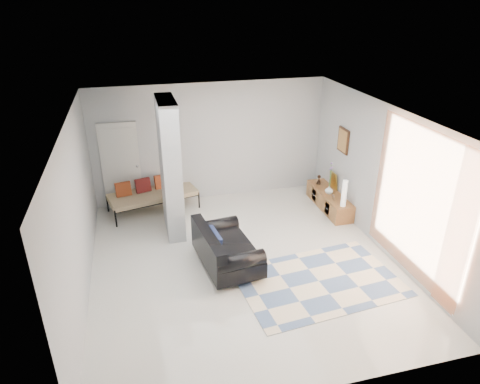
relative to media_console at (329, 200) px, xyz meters
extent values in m
plane|color=beige|center=(-2.52, -1.66, -0.21)|extent=(6.00, 6.00, 0.00)
plane|color=white|center=(-2.52, -1.66, 2.59)|extent=(6.00, 6.00, 0.00)
plane|color=#AFB1B3|center=(-2.52, 1.34, 1.19)|extent=(6.00, 0.00, 6.00)
plane|color=#AFB1B3|center=(-2.52, -4.66, 1.19)|extent=(6.00, 0.00, 6.00)
plane|color=#AFB1B3|center=(-5.27, -1.66, 1.19)|extent=(0.00, 6.00, 6.00)
plane|color=#AFB1B3|center=(0.23, -1.66, 1.19)|extent=(0.00, 6.00, 6.00)
cube|color=#A6ABAD|center=(-3.62, -0.06, 1.19)|extent=(0.35, 1.20, 2.80)
cube|color=silver|center=(-4.62, 1.30, 0.81)|extent=(0.85, 0.06, 2.04)
plane|color=#D16C37|center=(0.15, -2.81, 1.24)|extent=(0.00, 2.55, 2.55)
cube|color=#3E2111|center=(0.20, 0.00, 1.44)|extent=(0.04, 0.45, 0.55)
cube|color=brown|center=(0.00, 0.00, -0.01)|extent=(0.45, 1.66, 0.40)
cube|color=#3E2111|center=(-0.22, -0.37, -0.01)|extent=(0.02, 0.22, 0.28)
cube|color=#3E2111|center=(-0.22, 0.37, -0.01)|extent=(0.02, 0.22, 0.28)
cube|color=gold|center=(0.18, 0.23, 0.39)|extent=(0.09, 0.32, 0.40)
cube|color=silver|center=(-0.10, -0.37, 0.25)|extent=(0.04, 0.10, 0.12)
cylinder|color=silver|center=(-3.10, -2.35, -0.16)|extent=(0.05, 0.05, 0.10)
cylinder|color=silver|center=(-3.26, -1.06, -0.16)|extent=(0.05, 0.05, 0.10)
cylinder|color=silver|center=(-2.38, -2.26, -0.16)|extent=(0.05, 0.05, 0.10)
cylinder|color=silver|center=(-2.55, -0.97, -0.16)|extent=(0.05, 0.05, 0.10)
cube|color=black|center=(-2.82, -1.66, 0.04)|extent=(1.11, 1.64, 0.30)
cube|color=black|center=(-3.18, -1.71, 0.37)|extent=(0.39, 1.55, 0.36)
cylinder|color=black|center=(-2.74, -2.31, 0.27)|extent=(0.90, 0.39, 0.28)
cylinder|color=black|center=(-2.90, -1.02, 0.27)|extent=(0.90, 0.39, 0.28)
cube|color=black|center=(-3.06, -1.69, 0.39)|extent=(0.21, 0.58, 0.31)
cylinder|color=black|center=(-4.83, 0.32, -0.01)|extent=(0.04, 0.04, 0.40)
cylinder|color=black|center=(-2.94, 0.77, -0.01)|extent=(0.04, 0.04, 0.40)
cylinder|color=black|center=(-5.02, 1.10, -0.01)|extent=(0.04, 0.04, 0.40)
cylinder|color=black|center=(-3.13, 1.56, -0.01)|extent=(0.04, 0.04, 0.40)
cube|color=tan|center=(-3.98, 0.94, 0.17)|extent=(2.10, 1.26, 0.12)
cube|color=maroon|center=(-4.62, 0.94, 0.39)|extent=(0.37, 0.24, 0.33)
cube|color=maroon|center=(-4.18, 1.05, 0.39)|extent=(0.37, 0.24, 0.33)
cube|color=maroon|center=(-3.74, 1.15, 0.39)|extent=(0.37, 0.24, 0.33)
cube|color=beige|center=(-1.38, -2.56, -0.20)|extent=(2.91, 2.09, 0.01)
cylinder|color=white|center=(-0.02, -0.69, 0.49)|extent=(0.11, 0.11, 0.60)
imported|color=white|center=(-0.05, -0.04, 0.29)|extent=(0.19, 0.19, 0.19)
camera|label=1|loc=(-4.25, -8.16, 4.41)|focal=32.00mm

